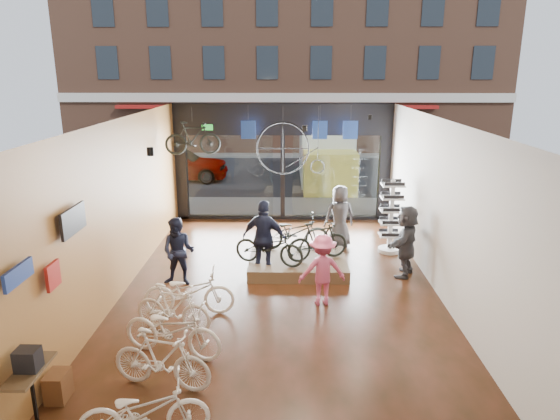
{
  "coord_description": "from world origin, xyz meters",
  "views": [
    {
      "loc": [
        0.17,
        -10.05,
        4.8
      ],
      "look_at": [
        -0.02,
        1.4,
        1.58
      ],
      "focal_mm": 32.0,
      "sensor_mm": 36.0,
      "label": 1
    }
  ],
  "objects_px": {
    "box_truck": "(327,156)",
    "customer_5": "(406,241)",
    "floor_bike_2": "(172,330)",
    "customer_4": "(340,216)",
    "floor_bike_1": "(162,359)",
    "display_bike_right": "(294,232)",
    "display_bike_mid": "(318,241)",
    "customer_2": "(264,238)",
    "floor_bike_3": "(173,308)",
    "customer_1": "(179,252)",
    "floor_bike_4": "(189,292)",
    "customer_3": "(322,270)",
    "sunglasses_rack": "(391,216)",
    "penny_farthing": "(294,150)",
    "street_car": "(175,163)",
    "hung_bike": "(193,138)",
    "display_platform": "(298,264)",
    "floor_bike_0": "(144,411)",
    "display_bike_left": "(269,246)"
  },
  "relations": [
    {
      "from": "box_truck",
      "to": "customer_5",
      "type": "relative_size",
      "value": 3.71
    },
    {
      "from": "floor_bike_2",
      "to": "customer_4",
      "type": "distance_m",
      "value": 6.62
    },
    {
      "from": "floor_bike_1",
      "to": "display_bike_right",
      "type": "xyz_separation_m",
      "value": [
        2.11,
        5.46,
        0.28
      ]
    },
    {
      "from": "display_bike_mid",
      "to": "customer_2",
      "type": "distance_m",
      "value": 1.32
    },
    {
      "from": "floor_bike_3",
      "to": "customer_4",
      "type": "height_order",
      "value": "customer_4"
    },
    {
      "from": "floor_bike_3",
      "to": "customer_1",
      "type": "distance_m",
      "value": 2.18
    },
    {
      "from": "customer_1",
      "to": "customer_5",
      "type": "xyz_separation_m",
      "value": [
        5.33,
        0.61,
        0.08
      ]
    },
    {
      "from": "floor_bike_4",
      "to": "display_bike_mid",
      "type": "height_order",
      "value": "display_bike_mid"
    },
    {
      "from": "display_bike_mid",
      "to": "customer_3",
      "type": "xyz_separation_m",
      "value": [
        -0.01,
        -1.8,
        -0.01
      ]
    },
    {
      "from": "floor_bike_4",
      "to": "display_bike_mid",
      "type": "bearing_deg",
      "value": -51.98
    },
    {
      "from": "floor_bike_1",
      "to": "sunglasses_rack",
      "type": "xyz_separation_m",
      "value": [
        4.73,
        6.15,
        0.51
      ]
    },
    {
      "from": "floor_bike_1",
      "to": "penny_farthing",
      "type": "bearing_deg",
      "value": -1.37
    },
    {
      "from": "sunglasses_rack",
      "to": "display_bike_mid",
      "type": "bearing_deg",
      "value": -127.28
    },
    {
      "from": "floor_bike_2",
      "to": "box_truck",
      "type": "bearing_deg",
      "value": 1.44
    },
    {
      "from": "street_car",
      "to": "penny_farthing",
      "type": "bearing_deg",
      "value": -144.15
    },
    {
      "from": "customer_1",
      "to": "display_bike_mid",
      "type": "bearing_deg",
      "value": 21.39
    },
    {
      "from": "customer_4",
      "to": "hung_bike",
      "type": "xyz_separation_m",
      "value": [
        -4.18,
        0.91,
        2.05
      ]
    },
    {
      "from": "floor_bike_4",
      "to": "display_platform",
      "type": "bearing_deg",
      "value": -45.54
    },
    {
      "from": "floor_bike_2",
      "to": "customer_2",
      "type": "height_order",
      "value": "customer_2"
    },
    {
      "from": "floor_bike_4",
      "to": "customer_5",
      "type": "distance_m",
      "value": 5.26
    },
    {
      "from": "display_bike_mid",
      "to": "street_car",
      "type": "bearing_deg",
      "value": 7.16
    },
    {
      "from": "customer_1",
      "to": "customer_2",
      "type": "distance_m",
      "value": 2.03
    },
    {
      "from": "customer_4",
      "to": "display_platform",
      "type": "bearing_deg",
      "value": 43.27
    },
    {
      "from": "box_truck",
      "to": "customer_4",
      "type": "distance_m",
      "value": 7.72
    },
    {
      "from": "customer_2",
      "to": "customer_4",
      "type": "bearing_deg",
      "value": -119.03
    },
    {
      "from": "street_car",
      "to": "floor_bike_2",
      "type": "bearing_deg",
      "value": -167.93
    },
    {
      "from": "customer_1",
      "to": "floor_bike_4",
      "type": "bearing_deg",
      "value": -63.98
    },
    {
      "from": "customer_2",
      "to": "hung_bike",
      "type": "height_order",
      "value": "hung_bike"
    },
    {
      "from": "display_bike_right",
      "to": "customer_2",
      "type": "distance_m",
      "value": 1.2
    },
    {
      "from": "floor_bike_0",
      "to": "customer_4",
      "type": "xyz_separation_m",
      "value": [
        3.34,
        7.75,
        0.42
      ]
    },
    {
      "from": "floor_bike_3",
      "to": "hung_bike",
      "type": "distance_m",
      "value": 6.23
    },
    {
      "from": "floor_bike_1",
      "to": "display_bike_mid",
      "type": "bearing_deg",
      "value": -16.05
    },
    {
      "from": "display_bike_mid",
      "to": "customer_5",
      "type": "bearing_deg",
      "value": -117.57
    },
    {
      "from": "floor_bike_0",
      "to": "display_bike_left",
      "type": "relative_size",
      "value": 1.0
    },
    {
      "from": "floor_bike_3",
      "to": "floor_bike_4",
      "type": "relative_size",
      "value": 0.84
    },
    {
      "from": "display_bike_right",
      "to": "customer_1",
      "type": "distance_m",
      "value": 3.07
    },
    {
      "from": "customer_3",
      "to": "sunglasses_rack",
      "type": "distance_m",
      "value": 3.81
    },
    {
      "from": "display_bike_right",
      "to": "customer_2",
      "type": "bearing_deg",
      "value": 143.62
    },
    {
      "from": "floor_bike_4",
      "to": "customer_4",
      "type": "bearing_deg",
      "value": -41.87
    },
    {
      "from": "display_bike_right",
      "to": "customer_5",
      "type": "height_order",
      "value": "customer_5"
    },
    {
      "from": "box_truck",
      "to": "sunglasses_rack",
      "type": "height_order",
      "value": "box_truck"
    },
    {
      "from": "display_platform",
      "to": "penny_farthing",
      "type": "relative_size",
      "value": 1.21
    },
    {
      "from": "floor_bike_0",
      "to": "penny_farthing",
      "type": "xyz_separation_m",
      "value": [
        2.06,
        9.21,
        2.05
      ]
    },
    {
      "from": "floor_bike_3",
      "to": "display_platform",
      "type": "distance_m",
      "value": 3.9
    },
    {
      "from": "display_bike_left",
      "to": "penny_farthing",
      "type": "distance_m",
      "value": 4.06
    },
    {
      "from": "customer_4",
      "to": "display_bike_left",
      "type": "bearing_deg",
      "value": 36.15
    },
    {
      "from": "display_bike_left",
      "to": "customer_2",
      "type": "bearing_deg",
      "value": 73.6
    },
    {
      "from": "floor_bike_2",
      "to": "customer_2",
      "type": "xyz_separation_m",
      "value": [
        1.43,
        3.58,
        0.45
      ]
    },
    {
      "from": "street_car",
      "to": "penny_farthing",
      "type": "relative_size",
      "value": 2.35
    },
    {
      "from": "display_platform",
      "to": "customer_3",
      "type": "bearing_deg",
      "value": -75.8
    }
  ]
}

